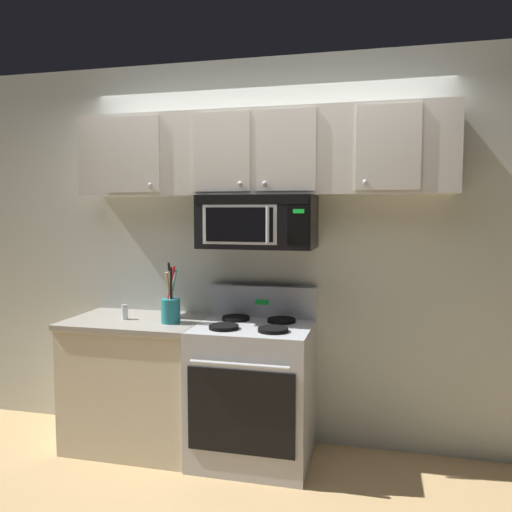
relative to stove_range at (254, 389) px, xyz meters
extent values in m
plane|color=tan|center=(0.00, -0.42, -0.47)|extent=(8.00, 8.00, 0.00)
cube|color=silver|center=(0.00, 0.37, 0.88)|extent=(5.20, 0.10, 2.70)
cube|color=#B7BABF|center=(0.00, 0.00, -0.02)|extent=(0.76, 0.64, 0.90)
cube|color=black|center=(0.00, -0.33, -0.03)|extent=(0.67, 0.01, 0.52)
cylinder|color=#B7BABF|center=(0.00, -0.36, 0.27)|extent=(0.61, 0.03, 0.03)
cube|color=#B7BABF|center=(0.00, 0.28, 0.54)|extent=(0.76, 0.07, 0.22)
cube|color=#19D83F|center=(0.00, 0.24, 0.54)|extent=(0.10, 0.00, 0.04)
cylinder|color=black|center=(-0.16, -0.14, 0.44)|extent=(0.19, 0.19, 0.02)
cylinder|color=black|center=(0.16, -0.14, 0.44)|extent=(0.19, 0.19, 0.02)
cylinder|color=black|center=(-0.16, 0.14, 0.44)|extent=(0.19, 0.19, 0.02)
cylinder|color=black|center=(0.16, 0.14, 0.44)|extent=(0.19, 0.19, 0.02)
cube|color=black|center=(0.00, 0.12, 1.11)|extent=(0.76, 0.39, 0.35)
cube|color=black|center=(0.00, -0.08, 1.25)|extent=(0.73, 0.01, 0.06)
cube|color=#B7BABF|center=(-0.07, -0.08, 1.09)|extent=(0.49, 0.01, 0.25)
cube|color=black|center=(-0.08, -0.08, 1.09)|extent=(0.44, 0.01, 0.22)
cube|color=black|center=(0.30, -0.08, 1.09)|extent=(0.14, 0.01, 0.25)
cube|color=#19D83F|center=(0.30, -0.08, 1.18)|extent=(0.07, 0.00, 0.03)
cylinder|color=#B7BABF|center=(0.11, -0.10, 1.09)|extent=(0.02, 0.02, 0.23)
cube|color=#BCB7AD|center=(0.00, 0.15, 1.56)|extent=(2.50, 0.33, 0.55)
cube|color=#BCB7AD|center=(-0.83, -0.02, 1.56)|extent=(0.38, 0.01, 0.51)
sphere|color=#B7BABF|center=(-0.70, -0.03, 1.35)|extent=(0.03, 0.03, 0.03)
cube|color=#BCB7AD|center=(-0.21, -0.02, 1.56)|extent=(0.38, 0.01, 0.51)
sphere|color=#B7BABF|center=(-0.08, -0.03, 1.35)|extent=(0.03, 0.03, 0.03)
cube|color=#BCB7AD|center=(0.21, -0.02, 1.56)|extent=(0.38, 0.01, 0.51)
sphere|color=#B7BABF|center=(0.08, -0.03, 1.35)|extent=(0.03, 0.03, 0.03)
cube|color=#BCB7AD|center=(0.83, -0.02, 1.56)|extent=(0.38, 0.01, 0.51)
sphere|color=#B7BABF|center=(0.70, -0.03, 1.35)|extent=(0.03, 0.03, 0.03)
cube|color=beige|center=(-0.84, 0.01, -0.04)|extent=(0.90, 0.62, 0.86)
cube|color=#9E998E|center=(-0.84, 0.01, 0.41)|extent=(0.93, 0.65, 0.03)
cylinder|color=teal|center=(-0.56, -0.06, 0.51)|extent=(0.13, 0.13, 0.16)
cylinder|color=teal|center=(-0.56, -0.03, 0.65)|extent=(0.07, 0.03, 0.27)
cylinder|color=black|center=(-0.54, -0.08, 0.67)|extent=(0.05, 0.08, 0.30)
cylinder|color=#BCBCC1|center=(-0.55, -0.05, 0.66)|extent=(0.04, 0.02, 0.27)
cylinder|color=silver|center=(-0.55, -0.07, 0.65)|extent=(0.06, 0.04, 0.26)
cylinder|color=black|center=(-0.57, -0.03, 0.68)|extent=(0.02, 0.07, 0.32)
cylinder|color=red|center=(-0.56, -0.05, 0.66)|extent=(0.05, 0.08, 0.29)
cylinder|color=tan|center=(-0.56, -0.06, 0.65)|extent=(0.03, 0.08, 0.26)
cylinder|color=white|center=(-0.91, -0.03, 0.47)|extent=(0.04, 0.04, 0.09)
cylinder|color=#B7BABF|center=(-0.91, -0.03, 0.53)|extent=(0.04, 0.04, 0.02)
cylinder|color=olive|center=(-0.67, 0.19, 0.47)|extent=(0.04, 0.04, 0.08)
cylinder|color=black|center=(-0.67, 0.19, 0.52)|extent=(0.04, 0.04, 0.02)
camera|label=1|loc=(0.80, -3.21, 1.18)|focal=36.00mm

